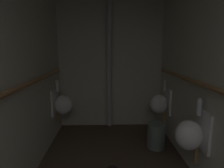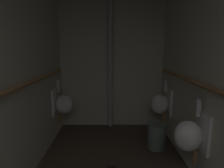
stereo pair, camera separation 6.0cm
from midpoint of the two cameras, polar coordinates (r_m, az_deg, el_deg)
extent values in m
cube|color=beige|center=(2.12, -28.78, 1.94)|extent=(0.06, 3.56, 2.49)
cube|color=beige|center=(2.17, 27.85, 2.20)|extent=(0.06, 3.56, 2.49)
cube|color=beige|center=(3.63, -0.92, 6.27)|extent=(2.10, 0.06, 2.49)
ellipsoid|color=white|center=(3.31, -15.12, -6.15)|extent=(0.30, 0.26, 0.34)
cube|color=white|center=(3.34, -17.76, -5.26)|extent=(0.03, 0.30, 0.44)
cylinder|color=silver|center=(3.26, -16.92, -0.88)|extent=(0.06, 0.06, 0.16)
sphere|color=silver|center=(3.24, -17.00, 0.59)|extent=(0.06, 0.06, 0.06)
cylinder|color=#9E7042|center=(3.41, -16.57, -10.14)|extent=(0.04, 0.04, 0.16)
ellipsoid|color=white|center=(2.27, 21.71, -14.38)|extent=(0.30, 0.26, 0.34)
cube|color=white|center=(2.32, 25.41, -12.83)|extent=(0.03, 0.30, 0.44)
cylinder|color=silver|center=(2.20, 24.43, -6.75)|extent=(0.06, 0.06, 0.16)
sphere|color=silver|center=(2.18, 24.59, -4.62)|extent=(0.06, 0.06, 0.06)
cylinder|color=#9E7042|center=(2.42, 23.59, -19.51)|extent=(0.04, 0.04, 0.16)
ellipsoid|color=white|center=(3.33, 13.57, -5.98)|extent=(0.30, 0.26, 0.34)
cube|color=white|center=(3.36, 16.17, -5.07)|extent=(0.03, 0.30, 0.44)
cylinder|color=silver|center=(3.28, 15.32, -0.72)|extent=(0.06, 0.06, 0.16)
sphere|color=silver|center=(3.27, 15.39, 0.74)|extent=(0.06, 0.06, 0.06)
cylinder|color=#9E7042|center=(3.43, 15.02, -9.93)|extent=(0.04, 0.04, 0.16)
cylinder|color=#9E7042|center=(2.13, -25.94, -0.44)|extent=(0.05, 2.75, 0.05)
sphere|color=#9E7042|center=(3.42, -16.61, 3.94)|extent=(0.06, 0.06, 0.06)
cylinder|color=#9E7042|center=(2.17, 25.23, -0.21)|extent=(0.05, 2.76, 0.05)
sphere|color=#9E7042|center=(3.44, 14.87, 4.06)|extent=(0.06, 0.06, 0.06)
cylinder|color=#B2B2B2|center=(3.52, -1.35, 6.14)|extent=(0.10, 0.10, 2.44)
cylinder|color=slate|center=(3.08, 12.82, -15.16)|extent=(0.27, 0.27, 0.39)
camera|label=1|loc=(0.03, -91.77, -0.33)|focal=29.85mm
camera|label=2|loc=(0.03, 88.23, 0.33)|focal=29.85mm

